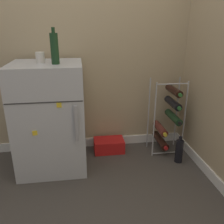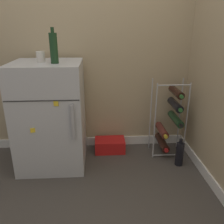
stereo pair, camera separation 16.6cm
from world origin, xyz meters
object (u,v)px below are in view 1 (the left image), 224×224
at_px(soda_box, 109,145).
at_px(fridge_top_cup, 40,58).
at_px(wine_rack, 168,118).
at_px(loose_bottle_floor, 179,151).
at_px(mini_fridge, 51,117).
at_px(fridge_top_bottle, 55,48).

height_order(soda_box, fridge_top_cup, fridge_top_cup).
bearing_deg(wine_rack, fridge_top_cup, -174.30).
xyz_separation_m(soda_box, fridge_top_cup, (-0.56, -0.17, 0.91)).
height_order(wine_rack, loose_bottle_floor, wine_rack).
bearing_deg(loose_bottle_floor, mini_fridge, 174.00).
height_order(mini_fridge, soda_box, mini_fridge).
distance_m(soda_box, fridge_top_cup, 1.08).
relative_size(mini_fridge, fridge_top_bottle, 3.48).
bearing_deg(fridge_top_bottle, mini_fridge, 139.44).
height_order(soda_box, loose_bottle_floor, loose_bottle_floor).
bearing_deg(wine_rack, fridge_top_bottle, -169.67).
distance_m(fridge_top_cup, loose_bottle_floor, 1.47).
distance_m(soda_box, fridge_top_bottle, 1.11).
xyz_separation_m(fridge_top_cup, fridge_top_bottle, (0.12, -0.07, 0.08)).
bearing_deg(loose_bottle_floor, soda_box, 154.83).
bearing_deg(mini_fridge, soda_box, 17.96).
bearing_deg(soda_box, wine_rack, -6.04).
bearing_deg(fridge_top_bottle, soda_box, 29.21).
xyz_separation_m(soda_box, fridge_top_bottle, (-0.44, -0.25, 0.99)).
distance_m(mini_fridge, loose_bottle_floor, 1.21).
relative_size(mini_fridge, wine_rack, 1.26).
bearing_deg(fridge_top_cup, mini_fridge, 5.50).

